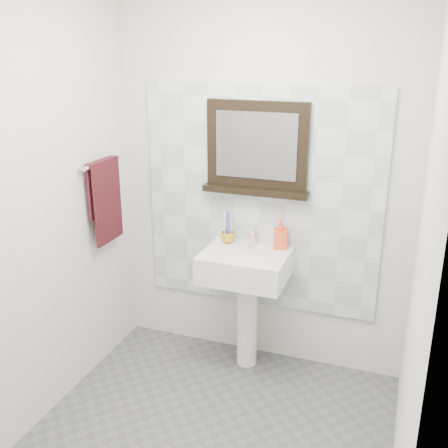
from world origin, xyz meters
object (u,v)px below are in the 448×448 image
(soap_dispenser, at_px, (280,234))
(framed_mirror, at_px, (257,150))
(hand_towel, at_px, (105,195))
(toothbrush_cup, at_px, (228,237))
(pedestal_sink, at_px, (246,278))

(soap_dispenser, distance_m, framed_mirror, 0.57)
(soap_dispenser, relative_size, framed_mirror, 0.27)
(soap_dispenser, xyz_separation_m, hand_towel, (-1.11, -0.31, 0.24))
(framed_mirror, height_order, hand_towel, framed_mirror)
(toothbrush_cup, relative_size, soap_dispenser, 0.49)
(pedestal_sink, height_order, hand_towel, hand_towel)
(soap_dispenser, xyz_separation_m, framed_mirror, (-0.18, 0.04, 0.53))
(hand_towel, bearing_deg, toothbrush_cup, 21.26)
(pedestal_sink, distance_m, framed_mirror, 0.83)
(hand_towel, bearing_deg, pedestal_sink, 10.54)
(toothbrush_cup, height_order, soap_dispenser, soap_dispenser)
(framed_mirror, bearing_deg, hand_towel, -158.82)
(pedestal_sink, bearing_deg, soap_dispenser, 36.81)
(toothbrush_cup, height_order, framed_mirror, framed_mirror)
(pedestal_sink, height_order, soap_dispenser, soap_dispenser)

